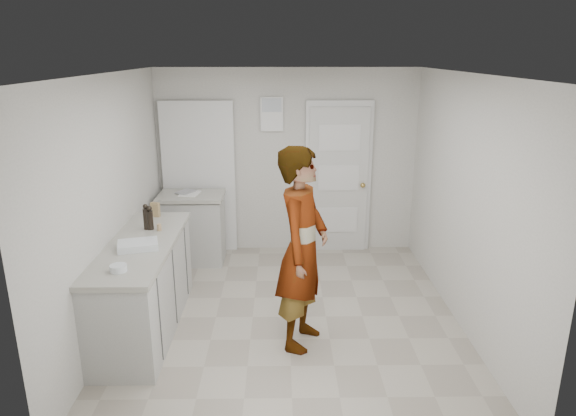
{
  "coord_description": "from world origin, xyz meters",
  "views": [
    {
      "loc": [
        -0.08,
        -4.86,
        2.7
      ],
      "look_at": [
        -0.01,
        0.4,
        1.09
      ],
      "focal_mm": 32.0,
      "sensor_mm": 36.0,
      "label": 1
    }
  ],
  "objects_px": {
    "oil_cruet_b": "(146,217)",
    "spice_jar": "(159,227)",
    "egg_bowl": "(118,268)",
    "person": "(302,249)",
    "oil_cruet_a": "(150,218)",
    "cake_mix_box": "(155,210)",
    "baking_dish": "(138,245)"
  },
  "relations": [
    {
      "from": "oil_cruet_a",
      "to": "spice_jar",
      "type": "bearing_deg",
      "value": -22.68
    },
    {
      "from": "egg_bowl",
      "to": "person",
      "type": "bearing_deg",
      "value": 14.29
    },
    {
      "from": "person",
      "to": "baking_dish",
      "type": "bearing_deg",
      "value": 105.21
    },
    {
      "from": "baking_dish",
      "to": "egg_bowl",
      "type": "bearing_deg",
      "value": -92.75
    },
    {
      "from": "baking_dish",
      "to": "oil_cruet_a",
      "type": "bearing_deg",
      "value": 91.06
    },
    {
      "from": "spice_jar",
      "to": "person",
      "type": "bearing_deg",
      "value": -23.11
    },
    {
      "from": "spice_jar",
      "to": "baking_dish",
      "type": "bearing_deg",
      "value": -99.97
    },
    {
      "from": "spice_jar",
      "to": "oil_cruet_b",
      "type": "distance_m",
      "value": 0.18
    },
    {
      "from": "spice_jar",
      "to": "egg_bowl",
      "type": "height_order",
      "value": "spice_jar"
    },
    {
      "from": "baking_dish",
      "to": "egg_bowl",
      "type": "relative_size",
      "value": 2.92
    },
    {
      "from": "person",
      "to": "baking_dish",
      "type": "distance_m",
      "value": 1.54
    },
    {
      "from": "cake_mix_box",
      "to": "egg_bowl",
      "type": "xyz_separation_m",
      "value": [
        0.03,
        -1.49,
        -0.05
      ]
    },
    {
      "from": "oil_cruet_a",
      "to": "egg_bowl",
      "type": "height_order",
      "value": "oil_cruet_a"
    },
    {
      "from": "person",
      "to": "cake_mix_box",
      "type": "xyz_separation_m",
      "value": [
        -1.6,
        1.09,
        0.05
      ]
    },
    {
      "from": "egg_bowl",
      "to": "baking_dish",
      "type": "bearing_deg",
      "value": 87.25
    },
    {
      "from": "oil_cruet_b",
      "to": "cake_mix_box",
      "type": "bearing_deg",
      "value": 90.94
    },
    {
      "from": "person",
      "to": "oil_cruet_b",
      "type": "xyz_separation_m",
      "value": [
        -1.59,
        0.67,
        0.1
      ]
    },
    {
      "from": "person",
      "to": "oil_cruet_a",
      "type": "height_order",
      "value": "person"
    },
    {
      "from": "oil_cruet_b",
      "to": "egg_bowl",
      "type": "xyz_separation_m",
      "value": [
        0.03,
        -1.07,
        -0.1
      ]
    },
    {
      "from": "oil_cruet_a",
      "to": "egg_bowl",
      "type": "bearing_deg",
      "value": -90.82
    },
    {
      "from": "spice_jar",
      "to": "cake_mix_box",
      "type": "bearing_deg",
      "value": 107.27
    },
    {
      "from": "oil_cruet_b",
      "to": "egg_bowl",
      "type": "relative_size",
      "value": 1.9
    },
    {
      "from": "oil_cruet_b",
      "to": "spice_jar",
      "type": "bearing_deg",
      "value": -19.73
    },
    {
      "from": "cake_mix_box",
      "to": "oil_cruet_a",
      "type": "bearing_deg",
      "value": -65.43
    },
    {
      "from": "person",
      "to": "oil_cruet_b",
      "type": "bearing_deg",
      "value": 86.95
    },
    {
      "from": "oil_cruet_a",
      "to": "person",
      "type": "bearing_deg",
      "value": -23.09
    },
    {
      "from": "person",
      "to": "spice_jar",
      "type": "relative_size",
      "value": 27.19
    },
    {
      "from": "person",
      "to": "oil_cruet_a",
      "type": "relative_size",
      "value": 7.5
    },
    {
      "from": "oil_cruet_a",
      "to": "oil_cruet_b",
      "type": "height_order",
      "value": "oil_cruet_b"
    },
    {
      "from": "cake_mix_box",
      "to": "egg_bowl",
      "type": "height_order",
      "value": "cake_mix_box"
    },
    {
      "from": "person",
      "to": "egg_bowl",
      "type": "xyz_separation_m",
      "value": [
        -1.56,
        -0.4,
        -0.0
      ]
    },
    {
      "from": "person",
      "to": "baking_dish",
      "type": "xyz_separation_m",
      "value": [
        -1.54,
        0.12,
        -0.0
      ]
    }
  ]
}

